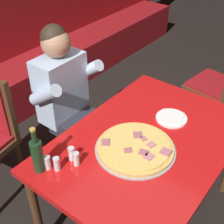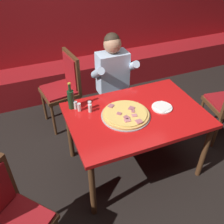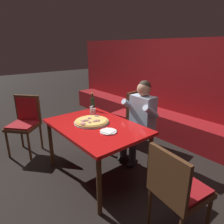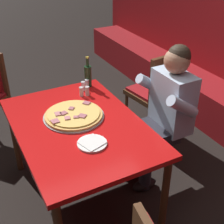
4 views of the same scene
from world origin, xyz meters
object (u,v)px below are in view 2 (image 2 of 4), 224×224
object	(u,v)px
shaker_oregano	(79,107)
dining_chair_by_booth	(65,85)
shaker_black_pepper	(76,105)
dining_chair_far_left	(6,217)
plate_white_paper	(162,107)
diner_seated_blue_shirt	(115,81)
beer_bottle	(71,99)
main_dining_table	(136,120)
shaker_parmesan	(90,109)
shaker_red_pepper_flakes	(90,105)
pizza	(126,114)

from	to	relation	value
shaker_oregano	dining_chair_by_booth	bearing A→B (deg)	88.23
shaker_black_pepper	dining_chair_far_left	xyz separation A→B (m)	(-0.77, -0.85, -0.22)
plate_white_paper	shaker_oregano	size ratio (longest dim) A/B	2.44
plate_white_paper	diner_seated_blue_shirt	xyz separation A→B (m)	(-0.20, 0.76, -0.06)
beer_bottle	shaker_black_pepper	size ratio (longest dim) A/B	3.40
plate_white_paper	dining_chair_by_booth	world-z (taller)	dining_chair_by_booth
main_dining_table	diner_seated_blue_shirt	size ratio (longest dim) A/B	1.06
plate_white_paper	dining_chair_far_left	xyz separation A→B (m)	(-1.59, -0.52, -0.19)
diner_seated_blue_shirt	shaker_black_pepper	bearing A→B (deg)	-144.64
beer_bottle	main_dining_table	bearing A→B (deg)	-30.77
shaker_parmesan	diner_seated_blue_shirt	xyz separation A→B (m)	(0.50, 0.54, -0.09)
plate_white_paper	shaker_oregano	distance (m)	0.84
main_dining_table	shaker_parmesan	distance (m)	0.48
shaker_red_pepper_flakes	diner_seated_blue_shirt	distance (m)	0.69
diner_seated_blue_shirt	shaker_parmesan	bearing A→B (deg)	-132.50
plate_white_paper	dining_chair_far_left	bearing A→B (deg)	-161.71
shaker_red_pepper_flakes	dining_chair_far_left	size ratio (longest dim) A/B	0.09
pizza	shaker_black_pepper	size ratio (longest dim) A/B	5.62
beer_bottle	dining_chair_far_left	distance (m)	1.18
main_dining_table	dining_chair_by_booth	distance (m)	1.19
shaker_oregano	dining_chair_by_booth	distance (m)	0.85
shaker_black_pepper	shaker_parmesan	xyz separation A→B (m)	(0.12, -0.11, 0.00)
shaker_black_pepper	dining_chair_by_booth	distance (m)	0.80
shaker_black_pepper	pizza	bearing A→B (deg)	-35.60
shaker_parmesan	main_dining_table	bearing A→B (deg)	-26.09
pizza	shaker_black_pepper	xyz separation A→B (m)	(-0.42, 0.30, 0.02)
main_dining_table	dining_chair_by_booth	bearing A→B (deg)	114.05
plate_white_paper	diner_seated_blue_shirt	size ratio (longest dim) A/B	0.16
pizza	shaker_red_pepper_flakes	world-z (taller)	shaker_red_pepper_flakes
shaker_black_pepper	dining_chair_far_left	bearing A→B (deg)	-132.24
shaker_parmesan	shaker_red_pepper_flakes	bearing A→B (deg)	73.84
shaker_oregano	shaker_parmesan	xyz separation A→B (m)	(0.09, -0.06, 0.00)
main_dining_table	shaker_black_pepper	bearing A→B (deg)	149.98
shaker_red_pepper_flakes	shaker_parmesan	world-z (taller)	same
dining_chair_far_left	dining_chair_by_booth	world-z (taller)	dining_chair_by_booth
shaker_red_pepper_flakes	pizza	bearing A→B (deg)	-40.66
shaker_red_pepper_flakes	shaker_black_pepper	bearing A→B (deg)	157.77
beer_bottle	plate_white_paper	bearing A→B (deg)	-22.51
shaker_black_pepper	shaker_red_pepper_flakes	xyz separation A→B (m)	(0.13, -0.05, 0.00)
beer_bottle	diner_seated_blue_shirt	distance (m)	0.78
shaker_black_pepper	shaker_red_pepper_flakes	size ratio (longest dim) A/B	1.00
main_dining_table	plate_white_paper	distance (m)	0.30
shaker_black_pepper	shaker_red_pepper_flakes	distance (m)	0.14
diner_seated_blue_shirt	dining_chair_far_left	size ratio (longest dim) A/B	1.31
main_dining_table	pizza	distance (m)	0.15
diner_seated_blue_shirt	main_dining_table	bearing A→B (deg)	-96.17
dining_chair_far_left	dining_chair_by_booth	bearing A→B (deg)	63.22
main_dining_table	shaker_oregano	bearing A→B (deg)	152.90
diner_seated_blue_shirt	pizza	bearing A→B (deg)	-104.79
shaker_black_pepper	diner_seated_blue_shirt	distance (m)	0.76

